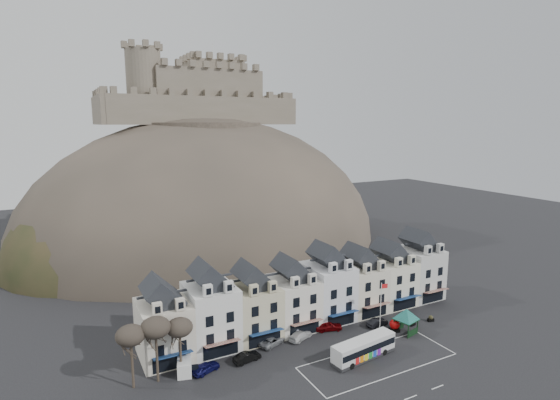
{
  "coord_description": "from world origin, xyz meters",
  "views": [
    {
      "loc": [
        -35.81,
        -41.57,
        32.4
      ],
      "look_at": [
        -1.37,
        24.0,
        19.3
      ],
      "focal_mm": 28.0,
      "sensor_mm": 36.0,
      "label": 1
    }
  ],
  "objects_px": {
    "bus": "(364,348)",
    "bus_shelter": "(406,314)",
    "car_navy": "(206,367)",
    "car_charcoal": "(377,322)",
    "flagpole": "(381,304)",
    "white_van": "(184,365)",
    "car_maroon": "(328,326)",
    "red_buoy": "(395,325)",
    "car_silver": "(272,341)",
    "car_white": "(300,335)",
    "car_black": "(247,357)"
  },
  "relations": [
    {
      "from": "bus_shelter",
      "to": "white_van",
      "type": "bearing_deg",
      "value": 157.08
    },
    {
      "from": "bus",
      "to": "car_navy",
      "type": "height_order",
      "value": "bus"
    },
    {
      "from": "white_van",
      "to": "car_white",
      "type": "bearing_deg",
      "value": 16.99
    },
    {
      "from": "flagpole",
      "to": "car_silver",
      "type": "xyz_separation_m",
      "value": [
        -17.09,
        4.04,
        -3.95
      ]
    },
    {
      "from": "bus_shelter",
      "to": "car_silver",
      "type": "distance_m",
      "value": 21.3
    },
    {
      "from": "bus",
      "to": "car_maroon",
      "type": "height_order",
      "value": "bus"
    },
    {
      "from": "red_buoy",
      "to": "car_charcoal",
      "type": "xyz_separation_m",
      "value": [
        -1.22,
        2.66,
        -0.39
      ]
    },
    {
      "from": "bus",
      "to": "car_maroon",
      "type": "relative_size",
      "value": 2.33
    },
    {
      "from": "car_navy",
      "to": "flagpole",
      "type": "bearing_deg",
      "value": -113.83
    },
    {
      "from": "red_buoy",
      "to": "car_black",
      "type": "xyz_separation_m",
      "value": [
        -24.12,
        2.66,
        -0.36
      ]
    },
    {
      "from": "white_van",
      "to": "car_navy",
      "type": "height_order",
      "value": "white_van"
    },
    {
      "from": "bus",
      "to": "red_buoy",
      "type": "relative_size",
      "value": 5.26
    },
    {
      "from": "car_black",
      "to": "car_charcoal",
      "type": "xyz_separation_m",
      "value": [
        22.9,
        0.0,
        -0.03
      ]
    },
    {
      "from": "flagpole",
      "to": "white_van",
      "type": "bearing_deg",
      "value": 174.05
    },
    {
      "from": "white_van",
      "to": "car_navy",
      "type": "distance_m",
      "value": 2.85
    },
    {
      "from": "car_navy",
      "to": "car_charcoal",
      "type": "bearing_deg",
      "value": -110.69
    },
    {
      "from": "car_navy",
      "to": "car_silver",
      "type": "height_order",
      "value": "car_navy"
    },
    {
      "from": "car_navy",
      "to": "car_charcoal",
      "type": "height_order",
      "value": "car_navy"
    },
    {
      "from": "car_black",
      "to": "car_navy",
      "type": "bearing_deg",
      "value": 79.62
    },
    {
      "from": "car_navy",
      "to": "car_maroon",
      "type": "bearing_deg",
      "value": -103.96
    },
    {
      "from": "bus_shelter",
      "to": "red_buoy",
      "type": "distance_m",
      "value": 2.67
    },
    {
      "from": "bus",
      "to": "car_maroon",
      "type": "xyz_separation_m",
      "value": [
        0.29,
        9.27,
        -0.83
      ]
    },
    {
      "from": "car_maroon",
      "to": "car_charcoal",
      "type": "distance_m",
      "value": 8.25
    },
    {
      "from": "bus_shelter",
      "to": "car_white",
      "type": "distance_m",
      "value": 16.85
    },
    {
      "from": "flagpole",
      "to": "car_silver",
      "type": "distance_m",
      "value": 18.0
    },
    {
      "from": "bus",
      "to": "bus_shelter",
      "type": "bearing_deg",
      "value": 8.49
    },
    {
      "from": "car_navy",
      "to": "red_buoy",
      "type": "bearing_deg",
      "value": -115.75
    },
    {
      "from": "white_van",
      "to": "car_maroon",
      "type": "bearing_deg",
      "value": 17.75
    },
    {
      "from": "car_navy",
      "to": "car_maroon",
      "type": "distance_m",
      "value": 21.05
    },
    {
      "from": "bus_shelter",
      "to": "flagpole",
      "type": "distance_m",
      "value": 4.14
    },
    {
      "from": "car_white",
      "to": "car_black",
      "type": "bearing_deg",
      "value": 79.34
    },
    {
      "from": "red_buoy",
      "to": "white_van",
      "type": "height_order",
      "value": "red_buoy"
    },
    {
      "from": "car_black",
      "to": "car_white",
      "type": "distance_m",
      "value": 9.94
    },
    {
      "from": "car_navy",
      "to": "car_charcoal",
      "type": "distance_m",
      "value": 28.78
    },
    {
      "from": "bus",
      "to": "white_van",
      "type": "bearing_deg",
      "value": 152.99
    },
    {
      "from": "car_maroon",
      "to": "car_white",
      "type": "bearing_deg",
      "value": 110.93
    },
    {
      "from": "bus",
      "to": "car_navy",
      "type": "xyz_separation_m",
      "value": [
        -20.62,
        6.89,
        -0.92
      ]
    },
    {
      "from": "car_navy",
      "to": "car_charcoal",
      "type": "xyz_separation_m",
      "value": [
        28.78,
        -0.12,
        -0.05
      ]
    },
    {
      "from": "car_navy",
      "to": "car_maroon",
      "type": "height_order",
      "value": "car_maroon"
    },
    {
      "from": "white_van",
      "to": "car_white",
      "type": "distance_m",
      "value": 18.0
    },
    {
      "from": "bus_shelter",
      "to": "car_maroon",
      "type": "relative_size",
      "value": 1.36
    },
    {
      "from": "red_buoy",
      "to": "bus",
      "type": "bearing_deg",
      "value": -156.34
    },
    {
      "from": "bus_shelter",
      "to": "car_silver",
      "type": "relative_size",
      "value": 1.4
    },
    {
      "from": "car_navy",
      "to": "car_white",
      "type": "distance_m",
      "value": 15.72
    },
    {
      "from": "car_white",
      "to": "car_maroon",
      "type": "height_order",
      "value": "car_maroon"
    },
    {
      "from": "bus",
      "to": "car_silver",
      "type": "distance_m",
      "value": 13.4
    },
    {
      "from": "car_maroon",
      "to": "car_charcoal",
      "type": "xyz_separation_m",
      "value": [
        7.87,
        -2.5,
        -0.14
      ]
    },
    {
      "from": "bus",
      "to": "car_navy",
      "type": "bearing_deg",
      "value": 154.59
    },
    {
      "from": "car_maroon",
      "to": "car_black",
      "type": "bearing_deg",
      "value": 115.7
    },
    {
      "from": "car_silver",
      "to": "car_white",
      "type": "height_order",
      "value": "car_white"
    }
  ]
}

